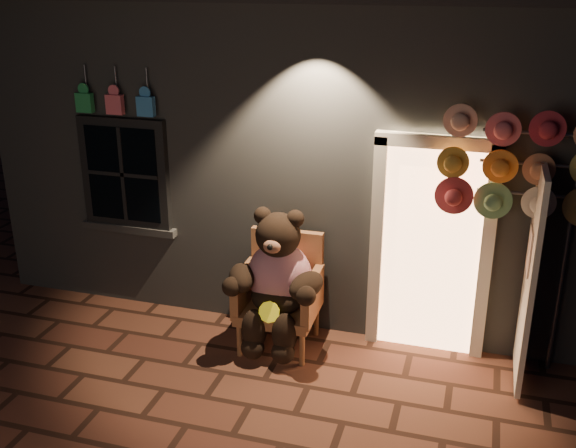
% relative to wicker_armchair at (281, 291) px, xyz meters
% --- Properties ---
extents(ground, '(60.00, 60.00, 0.00)m').
position_rel_wicker_armchair_xyz_m(ground, '(0.06, -1.14, -0.57)').
color(ground, brown).
rests_on(ground, ground).
extents(shop_building, '(7.30, 5.95, 3.51)m').
position_rel_wicker_armchair_xyz_m(shop_building, '(0.06, 2.85, 1.17)').
color(shop_building, slate).
rests_on(shop_building, ground).
extents(wicker_armchair, '(0.80, 0.72, 1.14)m').
position_rel_wicker_armchair_xyz_m(wicker_armchair, '(0.00, 0.00, 0.00)').
color(wicker_armchair, brown).
rests_on(wicker_armchair, ground).
extents(teddy_bear, '(1.04, 0.80, 1.42)m').
position_rel_wicker_armchair_xyz_m(teddy_bear, '(0.00, -0.15, 0.18)').
color(teddy_bear, '#AB122E').
rests_on(teddy_bear, ground).
extents(hat_rack, '(1.47, 0.22, 2.48)m').
position_rel_wicker_armchair_xyz_m(hat_rack, '(2.13, 0.13, 1.41)').
color(hat_rack, '#59595E').
rests_on(hat_rack, ground).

